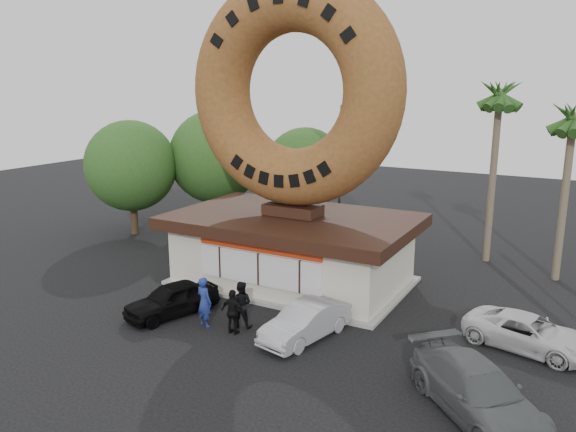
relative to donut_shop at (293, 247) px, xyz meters
The scene contains 16 objects.
ground 6.24m from the donut_shop, 90.00° to the right, with size 90.00×90.00×0.00m, color black.
donut_shop is the anchor object (origin of this frame).
giant_donut 7.16m from the donut_shop, 90.00° to the left, with size 10.25×10.25×2.61m, color #9B552D.
tree_west 12.15m from the donut_shop, 143.55° to the left, with size 6.00×6.00×7.65m.
tree_mid 10.12m from the donut_shop, 113.92° to the left, with size 5.20×5.20×6.63m.
tree_far 13.59m from the donut_shop, 166.94° to the left, with size 5.60×5.60×7.14m.
palm_near 12.83m from the donut_shop, 46.90° to the left, with size 2.60×2.60×9.75m.
palm_far 14.00m from the donut_shop, 30.64° to the left, with size 2.60×2.60×8.75m.
street_lamp 10.54m from the donut_shop, 100.50° to the left, with size 2.11×0.20×8.00m.
person_left 6.15m from the donut_shop, 95.86° to the right, with size 0.73×0.48×2.01m, color navy.
person_center 5.54m from the donut_shop, 83.08° to the right, with size 0.91×0.71×1.86m, color black.
person_right 6.21m from the donut_shop, 83.02° to the right, with size 1.03×0.43×1.76m, color black.
car_black 6.43m from the donut_shop, 112.90° to the right, with size 1.60×3.97×1.35m, color black.
car_silver 6.22m from the donut_shop, 57.01° to the right, with size 1.40×4.02×1.32m, color #ADADB2.
car_grey 12.26m from the donut_shop, 35.99° to the right, with size 2.09×5.14×1.49m, color #56595B.
car_white 10.95m from the donut_shop, 10.86° to the right, with size 2.05×4.45×1.24m, color silver.
Camera 1 is at (12.12, -16.40, 9.28)m, focal length 35.00 mm.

